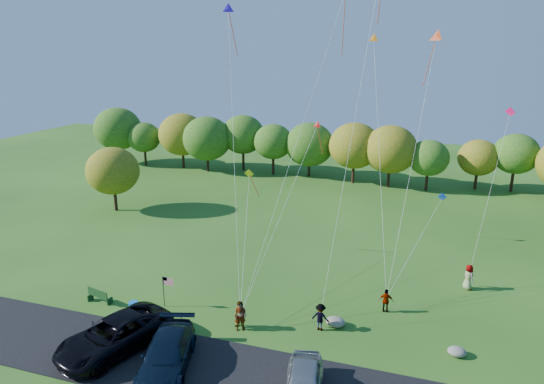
{
  "coord_description": "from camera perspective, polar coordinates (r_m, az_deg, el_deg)",
  "views": [
    {
      "loc": [
        9.67,
        -24.19,
        16.82
      ],
      "look_at": [
        -0.24,
        6.0,
        7.44
      ],
      "focal_mm": 32.0,
      "sensor_mm": 36.0,
      "label": 1
    }
  ],
  "objects": [
    {
      "name": "boulder_far",
      "position": [
        30.92,
        20.92,
        -17.14
      ],
      "size": [
        1.03,
        0.86,
        0.54
      ],
      "primitive_type": "ellipsoid",
      "color": "gray",
      "rests_on": "ground"
    },
    {
      "name": "flyer_d",
      "position": [
        33.75,
        13.27,
        -12.34
      ],
      "size": [
        0.98,
        0.44,
        1.63
      ],
      "primitive_type": "imported",
      "rotation": [
        0.0,
        0.0,
        3.19
      ],
      "color": "#4C4C59",
      "rests_on": "ground"
    },
    {
      "name": "minivan_silver",
      "position": [
        25.87,
        3.75,
        -21.63
      ],
      "size": [
        2.79,
        5.08,
        1.64
      ],
      "primitive_type": "imported",
      "rotation": [
        0.0,
        0.0,
        0.19
      ],
      "color": "#92969C",
      "rests_on": "asphalt_lane"
    },
    {
      "name": "ground",
      "position": [
        31.01,
        -3.17,
        -16.43
      ],
      "size": [
        140.0,
        140.0,
        0.0
      ],
      "primitive_type": "plane",
      "color": "#275016",
      "rests_on": "ground"
    },
    {
      "name": "minivan_dark",
      "position": [
        30.47,
        -18.05,
        -15.7
      ],
      "size": [
        5.27,
        7.54,
        1.91
      ],
      "primitive_type": "imported",
      "rotation": [
        0.0,
        0.0,
        -0.34
      ],
      "color": "black",
      "rests_on": "asphalt_lane"
    },
    {
      "name": "flyer_e",
      "position": [
        38.41,
        22.11,
        -9.26
      ],
      "size": [
        1.02,
        1.11,
        1.9
      ],
      "primitive_type": "imported",
      "rotation": [
        0.0,
        0.0,
        2.16
      ],
      "color": "#4C4C59",
      "rests_on": "ground"
    },
    {
      "name": "flyer_b",
      "position": [
        31.16,
        -3.71,
        -14.29
      ],
      "size": [
        1.02,
        0.88,
        1.83
      ],
      "primitive_type": "imported",
      "rotation": [
        0.0,
        0.0,
        -0.23
      ],
      "color": "#4C4C59",
      "rests_on": "ground"
    },
    {
      "name": "kites_aloft",
      "position": [
        37.54,
        10.36,
        18.81
      ],
      "size": [
        20.44,
        7.41,
        18.92
      ],
      "color": "#E2195D",
      "rests_on": "ground"
    },
    {
      "name": "flyer_a",
      "position": [
        30.98,
        -3.77,
        -14.36
      ],
      "size": [
        0.84,
        0.72,
        1.95
      ],
      "primitive_type": "imported",
      "rotation": [
        0.0,
        0.0,
        0.44
      ],
      "color": "#4C4C59",
      "rests_on": "ground"
    },
    {
      "name": "boulder_near",
      "position": [
        31.89,
        7.46,
        -14.9
      ],
      "size": [
        1.22,
        0.96,
        0.61
      ],
      "primitive_type": "ellipsoid",
      "color": "slate",
      "rests_on": "ground"
    },
    {
      "name": "flyer_c",
      "position": [
        31.15,
        5.71,
        -14.43
      ],
      "size": [
        1.18,
        0.74,
        1.76
      ],
      "primitive_type": "imported",
      "rotation": [
        0.0,
        0.0,
        3.06
      ],
      "color": "#4C4C59",
      "rests_on": "ground"
    },
    {
      "name": "park_bench",
      "position": [
        36.06,
        -19.73,
        -11.41
      ],
      "size": [
        1.88,
        0.71,
        1.05
      ],
      "rotation": [
        0.0,
        0.0,
        -0.23
      ],
      "color": "#153A16",
      "rests_on": "ground"
    },
    {
      "name": "treeline",
      "position": [
        62.23,
        9.87,
        4.97
      ],
      "size": [
        76.23,
        27.56,
        8.21
      ],
      "color": "#321C12",
      "rests_on": "ground"
    },
    {
      "name": "asphalt_lane",
      "position": [
        27.98,
        -6.34,
        -20.54
      ],
      "size": [
        44.0,
        6.0,
        0.06
      ],
      "primitive_type": "cube",
      "color": "black",
      "rests_on": "ground"
    },
    {
      "name": "minivan_navy",
      "position": [
        28.25,
        -12.26,
        -18.19
      ],
      "size": [
        4.1,
        6.5,
        1.75
      ],
      "primitive_type": "imported",
      "rotation": [
        0.0,
        0.0,
        0.29
      ],
      "color": "black",
      "rests_on": "asphalt_lane"
    },
    {
      "name": "flag_assembly",
      "position": [
        33.81,
        -12.35,
        -10.62
      ],
      "size": [
        0.83,
        0.54,
        2.23
      ],
      "color": "black",
      "rests_on": "ground"
    },
    {
      "name": "trash_barrel",
      "position": [
        34.05,
        -15.96,
        -13.0
      ],
      "size": [
        0.59,
        0.59,
        0.89
      ],
      "primitive_type": "cylinder",
      "color": "blue",
      "rests_on": "ground"
    }
  ]
}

